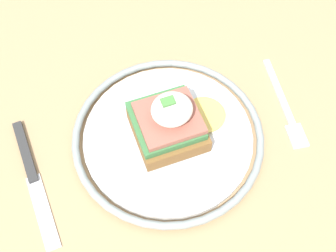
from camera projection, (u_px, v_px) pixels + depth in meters
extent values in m
cube|color=tan|center=(147.00, 129.00, 0.59)|extent=(1.07, 0.84, 0.03)
cylinder|color=tan|center=(272.00, 39.00, 1.17)|extent=(0.06, 0.06, 0.71)
cylinder|color=silver|center=(168.00, 137.00, 0.56)|extent=(0.23, 0.23, 0.01)
torus|color=gray|center=(168.00, 136.00, 0.56)|extent=(0.25, 0.25, 0.01)
cube|color=brown|center=(168.00, 129.00, 0.54)|extent=(0.09, 0.09, 0.02)
cube|color=#38703D|center=(166.00, 121.00, 0.53)|extent=(0.08, 0.08, 0.01)
cube|color=#9E5647|center=(169.00, 118.00, 0.52)|extent=(0.08, 0.07, 0.01)
ellipsoid|color=white|center=(172.00, 109.00, 0.50)|extent=(0.05, 0.05, 0.03)
cylinder|color=#E5C656|center=(204.00, 114.00, 0.57)|extent=(0.06, 0.06, 0.00)
cube|color=#47843D|center=(168.00, 101.00, 0.49)|extent=(0.02, 0.01, 0.00)
cube|color=silver|center=(279.00, 91.00, 0.60)|extent=(0.03, 0.11, 0.00)
cube|color=silver|center=(297.00, 136.00, 0.57)|extent=(0.03, 0.04, 0.00)
cube|color=#2D2D2D|center=(25.00, 152.00, 0.55)|extent=(0.02, 0.09, 0.01)
cube|color=silver|center=(43.00, 211.00, 0.51)|extent=(0.02, 0.10, 0.00)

